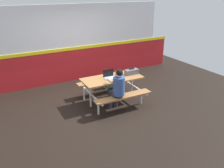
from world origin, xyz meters
The scene contains 7 objects.
ground_plane centered at (0.00, 0.00, -0.01)m, with size 10.00×10.00×0.02m, color black.
accent_backdrop centered at (0.00, 2.20, 1.25)m, with size 8.00×0.14×2.60m.
picnic_table_main centered at (0.30, 0.00, 0.57)m, with size 1.71×1.59×0.74m.
student_nearer centered at (0.15, -0.55, 0.71)m, with size 0.37×0.53×1.21m.
laptop_silver centered at (0.23, 0.04, 0.79)m, with size 0.32×0.23×0.22m.
toolbox_grey centered at (0.94, -0.01, 0.81)m, with size 0.40×0.18×0.18m.
backpack_dark centered at (0.70, 0.97, 0.22)m, with size 0.30×0.22×0.44m.
Camera 1 is at (-2.65, -5.31, 3.05)m, focal length 37.33 mm.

